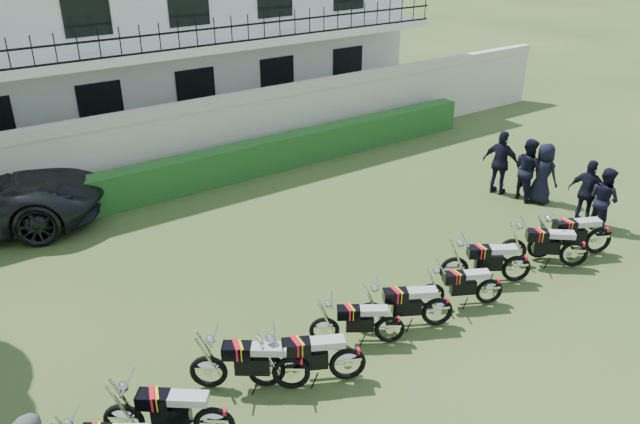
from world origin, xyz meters
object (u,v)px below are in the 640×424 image
at_px(motorcycle_1, 214,416).
at_px(motorcycle_7, 517,262).
at_px(motorcycle_6, 490,285).
at_px(officer_3, 543,173).
at_px(officer_2, 588,192).
at_px(officer_5, 501,163).
at_px(motorcycle_9, 599,234).
at_px(motorcycle_4, 390,323).
at_px(motorcycle_8, 575,248).
at_px(officer_4, 528,169).
at_px(officer_1, 604,199).
at_px(motorcycle_3, 348,356).
at_px(motorcycle_5, 438,305).
at_px(motorcycle_2, 291,365).

bearing_deg(motorcycle_1, motorcycle_7, -49.16).
relative_size(motorcycle_6, officer_3, 0.96).
xyz_separation_m(officer_2, officer_5, (-0.32, 2.48, 0.06)).
xyz_separation_m(motorcycle_1, motorcycle_9, (9.71, 0.13, 0.01)).
xyz_separation_m(motorcycle_4, officer_3, (7.36, 2.38, 0.39)).
relative_size(motorcycle_4, motorcycle_6, 0.93).
bearing_deg(motorcycle_8, officer_4, 5.29).
relative_size(motorcycle_4, officer_1, 0.92).
bearing_deg(officer_4, officer_3, -146.79).
bearing_deg(officer_3, motorcycle_3, 105.53).
bearing_deg(motorcycle_3, motorcycle_9, -61.39).
distance_m(motorcycle_1, motorcycle_6, 6.11).
distance_m(officer_3, officer_4, 0.41).
bearing_deg(officer_2, motorcycle_5, 85.70).
relative_size(motorcycle_1, motorcycle_7, 0.96).
height_order(motorcycle_9, officer_2, officer_2).
bearing_deg(officer_3, officer_4, 20.72).
height_order(motorcycle_3, motorcycle_4, motorcycle_3).
relative_size(motorcycle_7, officer_2, 1.00).
relative_size(motorcycle_3, motorcycle_4, 1.20).
bearing_deg(motorcycle_9, officer_2, -19.56).
bearing_deg(officer_3, motorcycle_2, 102.04).
bearing_deg(motorcycle_1, motorcycle_3, -53.03).
relative_size(motorcycle_4, motorcycle_9, 0.80).
bearing_deg(motorcycle_3, officer_1, -56.75).
xyz_separation_m(motorcycle_6, officer_1, (4.79, 0.69, 0.37)).
xyz_separation_m(motorcycle_3, officer_1, (8.46, 0.88, 0.32)).
xyz_separation_m(motorcycle_4, motorcycle_5, (1.07, -0.11, 0.04)).
bearing_deg(motorcycle_8, motorcycle_2, 128.51).
relative_size(motorcycle_4, officer_5, 0.83).
xyz_separation_m(motorcycle_4, motorcycle_8, (5.09, -0.25, 0.05)).
height_order(motorcycle_9, officer_3, officer_3).
bearing_deg(motorcycle_1, motorcycle_5, -49.68).
distance_m(motorcycle_2, motorcycle_9, 8.18).
xyz_separation_m(motorcycle_3, motorcycle_9, (7.28, 0.16, 0.02)).
bearing_deg(officer_2, motorcycle_7, 89.37).
relative_size(motorcycle_2, motorcycle_4, 1.11).
xyz_separation_m(motorcycle_4, motorcycle_9, (6.05, -0.20, 0.07)).
height_order(motorcycle_6, motorcycle_7, motorcycle_7).
height_order(motorcycle_2, motorcycle_9, motorcycle_9).
distance_m(motorcycle_6, officer_2, 4.90).
relative_size(motorcycle_5, officer_3, 1.03).
relative_size(officer_2, officer_5, 0.93).
xyz_separation_m(motorcycle_4, officer_5, (6.88, 3.41, 0.47)).
distance_m(motorcycle_1, officer_4, 11.30).
xyz_separation_m(motorcycle_1, motorcycle_8, (8.75, 0.08, -0.01)).
height_order(motorcycle_2, motorcycle_6, motorcycle_2).
distance_m(motorcycle_1, officer_5, 11.19).
distance_m(motorcycle_2, motorcycle_3, 0.96).
height_order(motorcycle_6, motorcycle_9, motorcycle_9).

